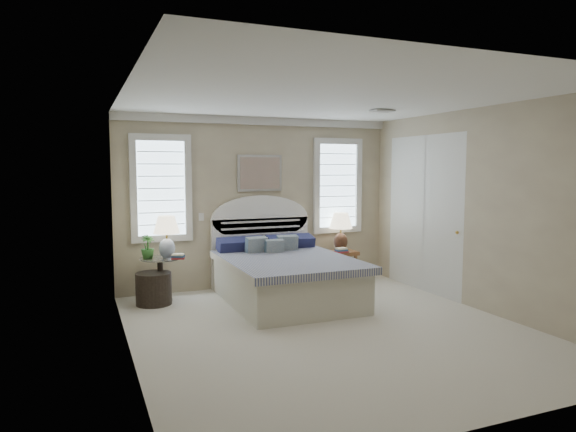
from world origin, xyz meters
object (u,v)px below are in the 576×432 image
at_px(side_table_left, 160,275).
at_px(lamp_left, 167,232).
at_px(nightstand_right, 341,260).
at_px(lamp_right, 341,227).
at_px(bed, 283,274).
at_px(floor_pot, 154,289).

bearing_deg(side_table_left, lamp_left, -18.10).
bearing_deg(nightstand_right, lamp_left, -177.37).
distance_m(side_table_left, nightstand_right, 2.95).
bearing_deg(lamp_right, lamp_left, -175.46).
bearing_deg(bed, nightstand_right, 28.03).
bearing_deg(lamp_left, bed, -19.84).
distance_m(bed, lamp_left, 1.76).
xyz_separation_m(side_table_left, floor_pot, (-0.11, -0.13, -0.16)).
xyz_separation_m(bed, floor_pot, (-1.76, 0.46, -0.16)).
relative_size(side_table_left, lamp_left, 1.04).
relative_size(side_table_left, lamp_right, 0.99).
bearing_deg(bed, lamp_right, 30.35).
height_order(bed, nightstand_right, bed).
xyz_separation_m(side_table_left, lamp_left, (0.10, -0.03, 0.61)).
xyz_separation_m(bed, lamp_right, (1.35, 0.79, 0.53)).
height_order(nightstand_right, lamp_left, lamp_left).
bearing_deg(floor_pot, nightstand_right, 4.31).
height_order(side_table_left, floor_pot, side_table_left).
bearing_deg(bed, side_table_left, 160.26).
distance_m(floor_pot, lamp_left, 0.81).
height_order(bed, lamp_right, bed).
relative_size(side_table_left, floor_pot, 1.28).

